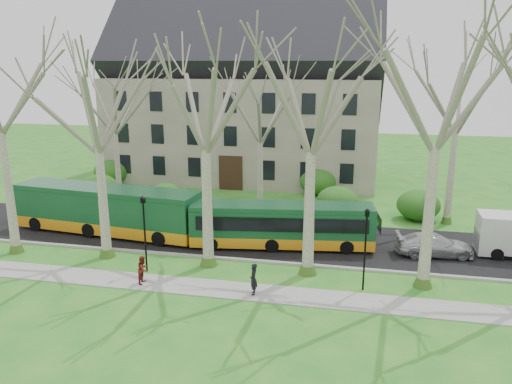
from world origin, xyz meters
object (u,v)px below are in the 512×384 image
(sedan, at_px, (435,245))
(pedestrian_b, at_px, (143,269))
(bus_follow, at_px, (282,225))
(pedestrian_a, at_px, (253,279))
(bus_lead, at_px, (107,209))

(sedan, relative_size, pedestrian_b, 3.03)
(bus_follow, relative_size, pedestrian_b, 7.56)
(sedan, relative_size, pedestrian_a, 2.82)
(bus_follow, distance_m, sedan, 9.39)
(bus_follow, distance_m, pedestrian_a, 7.10)
(bus_follow, height_order, sedan, bus_follow)
(bus_follow, bearing_deg, pedestrian_a, -100.47)
(bus_lead, bearing_deg, sedan, 6.87)
(bus_follow, height_order, pedestrian_b, bus_follow)
(pedestrian_b, bearing_deg, bus_lead, 38.89)
(bus_lead, bearing_deg, bus_follow, 5.54)
(bus_lead, height_order, pedestrian_a, bus_lead)
(pedestrian_b, bearing_deg, pedestrian_a, -91.25)
(pedestrian_a, bearing_deg, pedestrian_b, -101.83)
(bus_lead, distance_m, sedan, 21.48)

